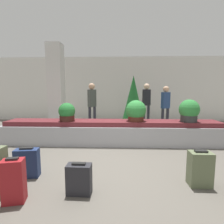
# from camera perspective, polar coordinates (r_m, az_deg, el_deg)

# --- Properties ---
(ground_plane) EXTENTS (18.00, 18.00, 0.00)m
(ground_plane) POSITION_cam_1_polar(r_m,az_deg,el_deg) (3.78, -0.93, -16.82)
(ground_plane) COLOR #59544C
(back_wall) EXTENTS (18.00, 0.06, 3.20)m
(back_wall) POSITION_cam_1_polar(r_m,az_deg,el_deg) (8.94, 1.01, 7.47)
(back_wall) COLOR silver
(back_wall) RESTS_ON ground_plane
(carousel) EXTENTS (6.29, 0.83, 0.67)m
(carousel) POSITION_cam_1_polar(r_m,az_deg,el_deg) (5.09, 0.00, -6.67)
(carousel) COLOR #9E9EA3
(carousel) RESTS_ON ground_plane
(pillar) EXTENTS (0.51, 0.51, 3.20)m
(pillar) POSITION_cam_1_polar(r_m,az_deg,el_deg) (6.78, -17.71, 7.30)
(pillar) COLOR silver
(pillar) RESTS_ON ground_plane
(suitcase_1) EXTENTS (0.32, 0.25, 0.63)m
(suitcase_1) POSITION_cam_1_polar(r_m,az_deg,el_deg) (2.88, -29.43, -19.01)
(suitcase_1) COLOR maroon
(suitcase_1) RESTS_ON ground_plane
(suitcase_2) EXTENTS (0.35, 0.24, 0.59)m
(suitcase_2) POSITION_cam_1_polar(r_m,az_deg,el_deg) (3.26, 26.78, -16.19)
(suitcase_2) COLOR #5B6647
(suitcase_2) RESTS_ON ground_plane
(suitcase_3) EXTENTS (0.42, 0.24, 0.54)m
(suitcase_3) POSITION_cam_1_polar(r_m,az_deg,el_deg) (3.54, -25.95, -14.71)
(suitcase_3) COLOR navy
(suitcase_3) RESTS_ON ground_plane
(suitcase_4) EXTENTS (0.37, 0.20, 0.48)m
(suitcase_4) POSITION_cam_1_polar(r_m,az_deg,el_deg) (2.80, -10.68, -20.70)
(suitcase_4) COLOR #232328
(suitcase_4) RESTS_ON ground_plane
(potted_plant_0) EXTENTS (0.57, 0.57, 0.59)m
(potted_plant_0) POSITION_cam_1_polar(r_m,az_deg,el_deg) (4.97, 7.83, 0.23)
(potted_plant_0) COLOR #4C2319
(potted_plant_0) RESTS_ON carousel
(potted_plant_1) EXTENTS (0.47, 0.47, 0.52)m
(potted_plant_1) POSITION_cam_1_polar(r_m,az_deg,el_deg) (5.09, -14.51, -0.17)
(potted_plant_1) COLOR #381914
(potted_plant_1) RESTS_ON carousel
(potted_plant_2) EXTENTS (0.55, 0.55, 0.62)m
(potted_plant_2) POSITION_cam_1_polar(r_m,az_deg,el_deg) (5.26, 23.87, 0.32)
(potted_plant_2) COLOR #2D2D2D
(potted_plant_2) RESTS_ON carousel
(traveler_0) EXTENTS (0.34, 0.36, 1.82)m
(traveler_0) POSITION_cam_1_polar(r_m,az_deg,el_deg) (7.11, -6.55, 3.60)
(traveler_0) COLOR #282833
(traveler_0) RESTS_ON ground_plane
(traveler_1) EXTENTS (0.35, 0.26, 1.83)m
(traveler_1) POSITION_cam_1_polar(r_m,az_deg,el_deg) (7.84, 11.17, 3.88)
(traveler_1) COLOR #282833
(traveler_1) RESTS_ON ground_plane
(traveler_2) EXTENTS (0.37, 0.29, 1.70)m
(traveler_2) POSITION_cam_1_polar(r_m,az_deg,el_deg) (7.35, 17.07, 2.76)
(traveler_2) COLOR #282833
(traveler_2) RESTS_ON ground_plane
(decorated_tree) EXTENTS (0.93, 0.93, 2.09)m
(decorated_tree) POSITION_cam_1_polar(r_m,az_deg,el_deg) (6.71, 6.94, 3.58)
(decorated_tree) COLOR #4C331E
(decorated_tree) RESTS_ON ground_plane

